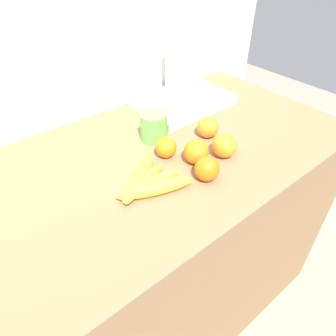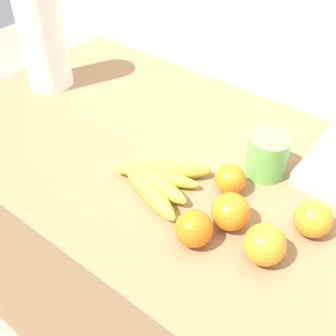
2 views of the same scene
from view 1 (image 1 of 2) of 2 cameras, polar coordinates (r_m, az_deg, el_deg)
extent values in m
plane|color=gray|center=(1.65, -2.77, -24.32)|extent=(6.00, 6.00, 0.00)
cube|color=olive|center=(1.26, -3.41, -14.96)|extent=(1.43, 0.70, 0.90)
cube|color=silver|center=(1.36, -13.32, 0.61)|extent=(1.83, 0.06, 1.30)
ellipsoid|color=gold|center=(0.81, -2.32, -3.71)|extent=(0.21, 0.11, 0.04)
ellipsoid|color=gold|center=(0.82, -3.35, -3.08)|extent=(0.19, 0.05, 0.04)
ellipsoid|color=gold|center=(0.84, -4.49, -2.60)|extent=(0.19, 0.09, 0.03)
ellipsoid|color=gold|center=(0.85, -5.36, -1.72)|extent=(0.20, 0.16, 0.04)
sphere|color=orange|center=(1.04, 7.41, 7.55)|extent=(0.07, 0.07, 0.07)
sphere|color=orange|center=(0.91, 5.27, 2.97)|extent=(0.07, 0.07, 0.07)
sphere|color=orange|center=(0.85, 7.22, -0.16)|extent=(0.07, 0.07, 0.07)
sphere|color=orange|center=(0.95, 10.42, 4.13)|extent=(0.08, 0.08, 0.08)
sphere|color=orange|center=(0.94, -0.39, 3.84)|extent=(0.07, 0.07, 0.07)
cube|color=#B7BABF|center=(1.24, 2.74, 12.30)|extent=(0.36, 0.26, 0.03)
cylinder|color=#B2B2B7|center=(1.27, 0.00, 18.22)|extent=(0.02, 0.02, 0.19)
cylinder|color=#6BBF56|center=(1.01, -2.61, 7.60)|extent=(0.09, 0.09, 0.09)
camera|label=2|loc=(0.78, 58.46, 27.93)|focal=44.98mm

